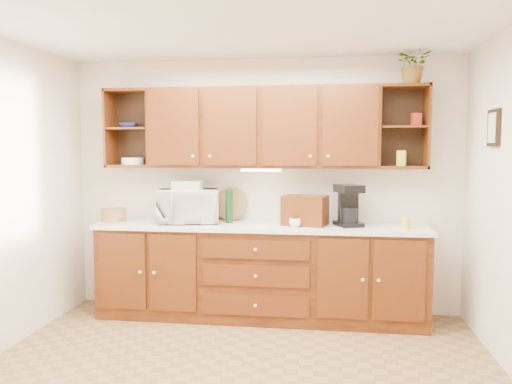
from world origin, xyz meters
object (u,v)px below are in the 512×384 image
(microwave, at_px, (188,206))
(potted_plant, at_px, (414,64))
(coffee_maker, at_px, (349,206))
(bread_box, at_px, (305,210))

(microwave, height_order, potted_plant, potted_plant)
(potted_plant, bearing_deg, microwave, -178.53)
(microwave, xyz_separation_m, potted_plant, (2.18, 0.06, 1.36))
(coffee_maker, bearing_deg, microwave, 158.42)
(microwave, bearing_deg, bread_box, -14.31)
(microwave, relative_size, bread_box, 1.45)
(potted_plant, bearing_deg, bread_box, -175.47)
(bread_box, distance_m, potted_plant, 1.71)
(bread_box, xyz_separation_m, coffee_maker, (0.42, 0.03, 0.05))
(bread_box, bearing_deg, potted_plant, 20.15)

